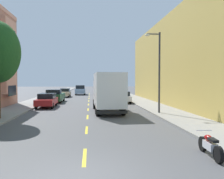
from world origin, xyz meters
name	(u,v)px	position (x,y,z in m)	size (l,w,h in m)	color
ground_plane	(89,99)	(0.00, 30.00, 0.00)	(160.00, 160.00, 0.00)	#4C4C4F
sidewalk_left	(39,100)	(-7.10, 28.00, 0.07)	(3.20, 120.00, 0.14)	gray
sidewalk_right	(137,100)	(7.10, 28.00, 0.07)	(3.20, 120.00, 0.14)	gray
lane_centerline_dashes	(89,103)	(0.00, 24.50, 0.00)	(0.14, 47.20, 0.01)	yellow
apartment_block_opposite	(206,62)	(13.70, 20.00, 5.10)	(10.00, 36.00, 10.20)	tan
street_lamp	(158,66)	(5.95, 13.03, 4.10)	(1.35, 0.28, 6.84)	#38383D
delivery_box_truck	(108,91)	(1.81, 14.62, 1.97)	(2.61, 7.24, 3.54)	white
parked_suv_silver	(111,90)	(4.43, 40.86, 0.99)	(2.05, 4.84, 1.93)	#B2B5BA
parked_wagon_black	(114,92)	(4.40, 35.29, 0.80)	(1.84, 4.71, 1.50)	black
parked_hatchback_champagne	(65,93)	(-4.20, 35.50, 0.76)	(1.82, 4.03, 1.50)	tan
parked_wagon_red	(47,100)	(-4.47, 19.50, 0.80)	(1.88, 4.72, 1.50)	#AD1E1E
parked_pickup_forest	(55,96)	(-4.43, 25.27, 0.83)	(2.07, 5.33, 1.73)	#194C28
parked_hatchback_white	(123,97)	(4.38, 23.68, 0.76)	(1.78, 4.02, 1.50)	silver
parked_hatchback_burgundy	(107,89)	(4.34, 53.26, 0.76)	(1.82, 4.03, 1.50)	maroon
moving_sky_sedan	(80,90)	(-1.80, 42.38, 0.99)	(1.95, 4.80, 1.93)	#7A9EC6
parked_motorcycle	(210,146)	(4.75, 1.61, 0.41)	(0.62, 2.05, 0.90)	black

